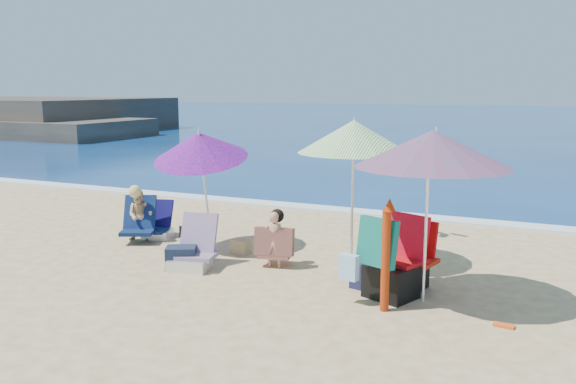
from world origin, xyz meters
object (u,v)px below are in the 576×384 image
at_px(furled_umbrella, 386,250).
at_px(camp_chair_left, 408,268).
at_px(umbrella_blue, 200,145).
at_px(person_center, 274,240).
at_px(camp_chair_right, 390,268).
at_px(chair_rainbow, 193,254).
at_px(umbrella_striped, 354,137).
at_px(chair_navy, 157,228).
at_px(umbrella_turquoise, 432,149).
at_px(person_left, 140,215).

height_order(furled_umbrella, camp_chair_left, furled_umbrella).
relative_size(umbrella_blue, furled_umbrella, 1.53).
bearing_deg(person_center, camp_chair_right, -17.24).
relative_size(umbrella_blue, chair_rainbow, 2.53).
distance_m(umbrella_striped, person_center, 1.82).
bearing_deg(umbrella_striped, camp_chair_right, -52.90).
bearing_deg(camp_chair_left, chair_navy, 170.01).
bearing_deg(furled_umbrella, person_center, 151.72).
relative_size(furled_umbrella, chair_rainbow, 1.65).
relative_size(umbrella_turquoise, camp_chair_right, 2.00).
bearing_deg(furled_umbrella, camp_chair_left, 86.72).
distance_m(umbrella_striped, person_left, 3.88).
xyz_separation_m(umbrella_striped, chair_navy, (-3.49, 0.12, -1.67)).
height_order(umbrella_striped, umbrella_blue, umbrella_striped).
bearing_deg(umbrella_blue, umbrella_turquoise, -13.47).
distance_m(camp_chair_right, person_left, 4.58).
bearing_deg(umbrella_striped, chair_rainbow, -151.05).
bearing_deg(furled_umbrella, umbrella_striped, 120.25).
distance_m(umbrella_blue, camp_chair_right, 3.61).
distance_m(umbrella_striped, camp_chair_left, 1.97).
bearing_deg(chair_navy, umbrella_blue, -16.35).
xyz_separation_m(umbrella_blue, chair_navy, (-1.09, 0.32, -1.47)).
height_order(chair_rainbow, person_center, person_center).
bearing_deg(camp_chair_left, person_left, 173.80).
xyz_separation_m(umbrella_blue, camp_chair_left, (3.37, -0.47, -1.38)).
bearing_deg(umbrella_striped, person_left, -177.38).
bearing_deg(camp_chair_right, furled_umbrella, -81.80).
xyz_separation_m(furled_umbrella, person_left, (-4.54, 1.41, -0.29)).
relative_size(furled_umbrella, person_center, 1.61).
xyz_separation_m(umbrella_turquoise, chair_rainbow, (-3.26, -0.01, -1.62)).
bearing_deg(chair_navy, camp_chair_left, -9.99).
distance_m(chair_rainbow, camp_chair_right, 2.83).
distance_m(furled_umbrella, person_left, 4.76).
bearing_deg(person_left, camp_chair_right, -12.19).
height_order(umbrella_striped, person_left, umbrella_striped).
bearing_deg(chair_rainbow, camp_chair_left, 8.23).
height_order(chair_rainbow, camp_chair_right, camp_chair_right).
relative_size(umbrella_turquoise, chair_rainbow, 2.61).
height_order(person_center, person_left, person_left).
distance_m(chair_navy, person_center, 2.63).
bearing_deg(chair_navy, furled_umbrella, -21.09).
distance_m(chair_rainbow, camp_chair_left, 2.97).
xyz_separation_m(umbrella_turquoise, umbrella_blue, (-3.69, 0.88, -0.18)).
height_order(umbrella_striped, chair_rainbow, umbrella_striped).
bearing_deg(camp_chair_left, chair_rainbow, -171.77).
height_order(umbrella_blue, person_center, umbrella_blue).
relative_size(chair_rainbow, person_left, 0.83).
height_order(umbrella_turquoise, person_center, umbrella_turquoise).
xyz_separation_m(umbrella_blue, camp_chair_right, (3.25, -0.93, -1.26)).
xyz_separation_m(chair_rainbow, person_left, (-1.65, 0.92, 0.24)).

